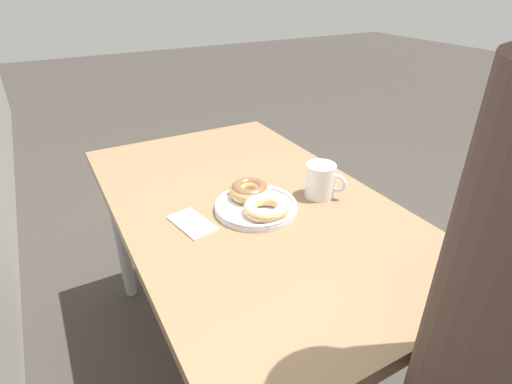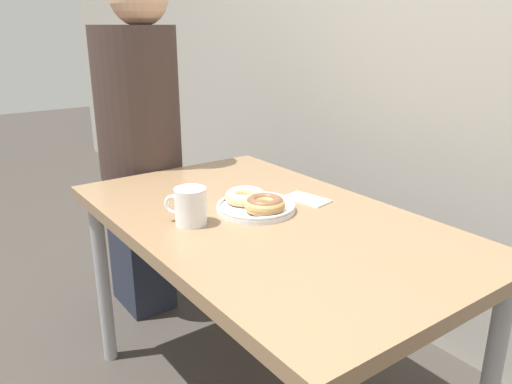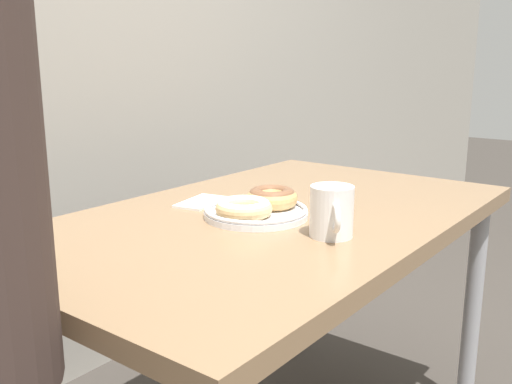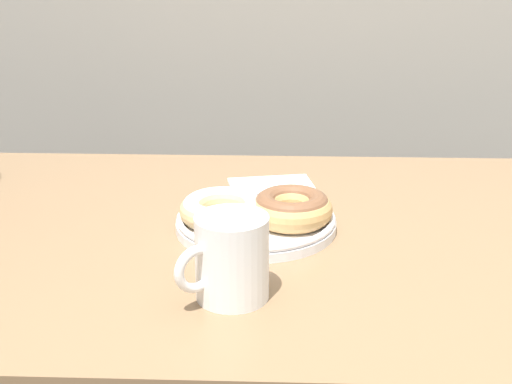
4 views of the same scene
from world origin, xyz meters
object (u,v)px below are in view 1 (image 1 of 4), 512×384
Objects in this scene: coffee_mug at (321,180)px; napkin at (192,223)px; dining_table at (249,220)px; donut_plate at (257,201)px.

coffee_mug reaches higher than napkin.
donut_plate is (-0.06, 0.00, 0.10)m from dining_table.
donut_plate is at bearing -94.95° from napkin.
donut_plate is at bearing 83.21° from coffee_mug.
napkin is at bearing 85.05° from donut_plate.
napkin is (0.04, 0.41, -0.05)m from coffee_mug.
coffee_mug is (-0.08, -0.21, 0.13)m from dining_table.
dining_table is 4.89× the size of donut_plate.
coffee_mug is at bearing -96.79° from donut_plate.
napkin is (0.02, 0.20, -0.02)m from donut_plate.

